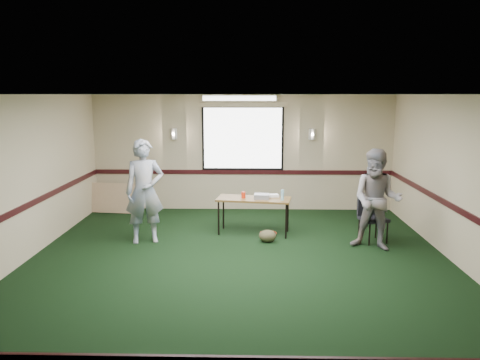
{
  "coord_description": "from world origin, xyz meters",
  "views": [
    {
      "loc": [
        0.2,
        -6.89,
        2.7
      ],
      "look_at": [
        0.0,
        1.3,
        1.2
      ],
      "focal_mm": 35.0,
      "sensor_mm": 36.0,
      "label": 1
    }
  ],
  "objects_px": {
    "folding_table": "(254,201)",
    "conference_chair": "(371,213)",
    "person_right": "(377,200)",
    "projector": "(262,196)",
    "person_left": "(145,191)"
  },
  "relations": [
    {
      "from": "folding_table",
      "to": "conference_chair",
      "type": "bearing_deg",
      "value": -1.57
    },
    {
      "from": "folding_table",
      "to": "person_right",
      "type": "bearing_deg",
      "value": -13.92
    },
    {
      "from": "person_right",
      "to": "conference_chair",
      "type": "bearing_deg",
      "value": 108.15
    },
    {
      "from": "folding_table",
      "to": "projector",
      "type": "height_order",
      "value": "projector"
    },
    {
      "from": "person_right",
      "to": "projector",
      "type": "bearing_deg",
      "value": -179.71
    },
    {
      "from": "person_left",
      "to": "person_right",
      "type": "bearing_deg",
      "value": -20.44
    },
    {
      "from": "projector",
      "to": "conference_chair",
      "type": "xyz_separation_m",
      "value": [
        2.03,
        -0.33,
        -0.24
      ]
    },
    {
      "from": "conference_chair",
      "to": "person_right",
      "type": "xyz_separation_m",
      "value": [
        -0.04,
        -0.5,
        0.37
      ]
    },
    {
      "from": "folding_table",
      "to": "person_left",
      "type": "relative_size",
      "value": 0.78
    },
    {
      "from": "conference_chair",
      "to": "person_right",
      "type": "bearing_deg",
      "value": -112.49
    },
    {
      "from": "projector",
      "to": "conference_chair",
      "type": "relative_size",
      "value": 0.32
    },
    {
      "from": "folding_table",
      "to": "projector",
      "type": "xyz_separation_m",
      "value": [
        0.15,
        -0.06,
        0.1
      ]
    },
    {
      "from": "folding_table",
      "to": "conference_chair",
      "type": "height_order",
      "value": "conference_chair"
    },
    {
      "from": "projector",
      "to": "person_right",
      "type": "distance_m",
      "value": 2.16
    },
    {
      "from": "person_right",
      "to": "person_left",
      "type": "bearing_deg",
      "value": -161.51
    }
  ]
}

